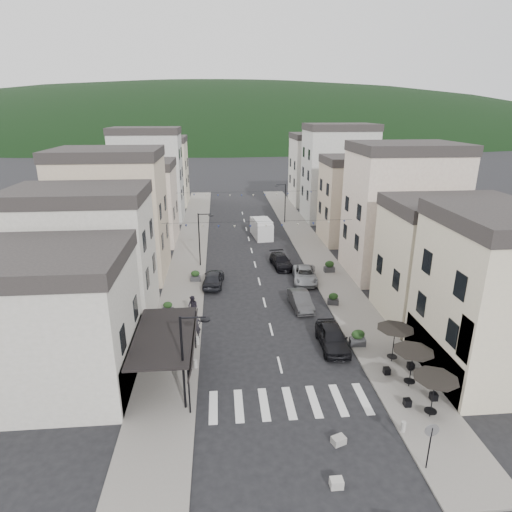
{
  "coord_description": "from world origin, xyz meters",
  "views": [
    {
      "loc": [
        -3.81,
        -18.93,
        16.57
      ],
      "look_at": [
        -0.52,
        18.78,
        3.5
      ],
      "focal_mm": 30.0,
      "sensor_mm": 36.0,
      "label": 1
    }
  ],
  "objects": [
    {
      "name": "pedestrian_b",
      "position": [
        -6.23,
        13.34,
        1.08
      ],
      "size": [
        1.18,
        1.14,
        1.92
      ],
      "primitive_type": "imported",
      "rotation": [
        0.0,
        0.0,
        -0.62
      ],
      "color": "black",
      "rests_on": "sidewalk_left"
    },
    {
      "name": "planter_lb",
      "position": [
        -6.42,
        21.43,
        0.66
      ],
      "size": [
        1.0,
        0.57,
        1.1
      ],
      "rotation": [
        0.0,
        0.0,
        -0.03
      ],
      "color": "#323235",
      "rests_on": "sidewalk_left"
    },
    {
      "name": "ground",
      "position": [
        0.0,
        0.0,
        0.0
      ],
      "size": [
        700.0,
        700.0,
        0.0
      ],
      "primitive_type": "plane",
      "color": "black",
      "rests_on": "ground"
    },
    {
      "name": "hill_backdrop",
      "position": [
        0.0,
        300.0,
        0.0
      ],
      "size": [
        640.0,
        360.0,
        70.0
      ],
      "primitive_type": "ellipsoid",
      "color": "black",
      "rests_on": "ground"
    },
    {
      "name": "buildings_row_right",
      "position": [
        14.5,
        36.59,
        6.32
      ],
      "size": [
        10.2,
        54.16,
        14.5
      ],
      "color": "beige",
      "rests_on": "ground"
    },
    {
      "name": "parked_car_e",
      "position": [
        -4.6,
        20.3,
        0.79
      ],
      "size": [
        2.34,
        4.81,
        1.58
      ],
      "primitive_type": "imported",
      "rotation": [
        0.0,
        0.0,
        3.04
      ],
      "color": "black",
      "rests_on": "ground"
    },
    {
      "name": "cafe_terrace",
      "position": [
        7.7,
        2.8,
        2.36
      ],
      "size": [
        2.5,
        8.1,
        2.53
      ],
      "color": "black",
      "rests_on": "ground"
    },
    {
      "name": "streetlamp_left_near",
      "position": [
        -5.82,
        2.0,
        3.7
      ],
      "size": [
        1.7,
        0.56,
        6.0
      ],
      "color": "black",
      "rests_on": "ground"
    },
    {
      "name": "bollards",
      "position": [
        0.0,
        5.5,
        0.42
      ],
      "size": [
        11.66,
        10.26,
        0.6
      ],
      "color": "gray",
      "rests_on": "ground"
    },
    {
      "name": "parked_car_a",
      "position": [
        4.14,
        7.98,
        0.81
      ],
      "size": [
        2.0,
        4.79,
        1.62
      ],
      "primitive_type": "imported",
      "rotation": [
        0.0,
        0.0,
        -0.02
      ],
      "color": "black",
      "rests_on": "ground"
    },
    {
      "name": "parked_car_b",
      "position": [
        3.04,
        14.64,
        0.71
      ],
      "size": [
        1.8,
        4.4,
        1.42
      ],
      "primitive_type": "imported",
      "rotation": [
        0.0,
        0.0,
        0.07
      ],
      "color": "#313133",
      "rests_on": "ground"
    },
    {
      "name": "streetlamp_left_far",
      "position": [
        -5.82,
        26.0,
        3.7
      ],
      "size": [
        1.7,
        0.56,
        6.0
      ],
      "color": "black",
      "rests_on": "ground"
    },
    {
      "name": "concrete_block_b",
      "position": [
        1.21,
        -4.11,
        0.23
      ],
      "size": [
        0.6,
        0.45,
        0.45
      ],
      "primitive_type": "cube",
      "rotation": [
        0.0,
        0.0,
        0.01
      ],
      "color": "#A29F99",
      "rests_on": "ground"
    },
    {
      "name": "pedestrian_a",
      "position": [
        -5.8,
        9.94,
        1.1
      ],
      "size": [
        0.81,
        0.64,
        1.97
      ],
      "primitive_type": "imported",
      "rotation": [
        0.0,
        0.0,
        0.26
      ],
      "color": "black",
      "rests_on": "sidewalk_left"
    },
    {
      "name": "delivery_van",
      "position": [
        1.81,
        36.78,
        1.27
      ],
      "size": [
        2.74,
        5.61,
        2.59
      ],
      "rotation": [
        0.0,
        0.0,
        0.12
      ],
      "color": "silver",
      "rests_on": "ground"
    },
    {
      "name": "bunting_near",
      "position": [
        0.0,
        22.0,
        5.65
      ],
      "size": [
        19.0,
        0.28,
        0.62
      ],
      "color": "black",
      "rests_on": "ground"
    },
    {
      "name": "planter_ra",
      "position": [
        6.0,
        7.86,
        0.73
      ],
      "size": [
        1.15,
        0.68,
        1.26
      ],
      "rotation": [
        0.0,
        0.0,
        -0.06
      ],
      "color": "#313134",
      "rests_on": "sidewalk_right"
    },
    {
      "name": "planter_rc",
      "position": [
        7.65,
        22.74,
        0.72
      ],
      "size": [
        1.12,
        0.64,
        1.23
      ],
      "rotation": [
        0.0,
        0.0,
        0.03
      ],
      "color": "#303033",
      "rests_on": "sidewalk_right"
    },
    {
      "name": "parked_car_d",
      "position": [
        2.8,
        24.96,
        0.67
      ],
      "size": [
        2.41,
        4.82,
        1.34
      ],
      "primitive_type": "imported",
      "rotation": [
        0.0,
        0.0,
        0.12
      ],
      "color": "black",
      "rests_on": "ground"
    },
    {
      "name": "streetlamp_right_far",
      "position": [
        5.82,
        44.0,
        3.7
      ],
      "size": [
        1.7,
        0.56,
        6.0
      ],
      "color": "black",
      "rests_on": "ground"
    },
    {
      "name": "traffic_sign",
      "position": [
        5.8,
        -3.5,
        1.93
      ],
      "size": [
        0.7,
        0.07,
        2.7
      ],
      "color": "black",
      "rests_on": "ground"
    },
    {
      "name": "planter_rb",
      "position": [
        6.0,
        14.84,
        0.65
      ],
      "size": [
        1.05,
        0.7,
        1.08
      ],
      "rotation": [
        0.0,
        0.0,
        -0.18
      ],
      "color": "#2C2B2E",
      "rests_on": "sidewalk_right"
    },
    {
      "name": "planter_la",
      "position": [
        -8.42,
        14.48,
        0.6
      ],
      "size": [
        1.01,
        0.79,
        0.99
      ],
      "rotation": [
        0.0,
        0.0,
        -0.39
      ],
      "color": "#2A2A2D",
      "rests_on": "sidewalk_left"
    },
    {
      "name": "bunting_far",
      "position": [
        0.0,
        38.0,
        5.65
      ],
      "size": [
        19.0,
        0.28,
        0.62
      ],
      "color": "black",
      "rests_on": "ground"
    },
    {
      "name": "boutique_building",
      "position": [
        -15.5,
        5.0,
        4.0
      ],
      "size": [
        12.0,
        8.0,
        8.0
      ],
      "primitive_type": "cube",
      "color": "#AFACA1",
      "rests_on": "ground"
    },
    {
      "name": "sidewalk_right",
      "position": [
        7.5,
        32.0,
        0.06
      ],
      "size": [
        4.0,
        76.0,
        0.12
      ],
      "primitive_type": "cube",
      "color": "slate",
      "rests_on": "ground"
    },
    {
      "name": "parked_car_c",
      "position": [
        4.6,
        20.61,
        0.7
      ],
      "size": [
        2.94,
        5.29,
        1.4
      ],
      "primitive_type": "imported",
      "rotation": [
        0.0,
        0.0,
        -0.13
      ],
      "color": "gray",
      "rests_on": "ground"
    },
    {
      "name": "boutique_awning",
      "position": [
        -7.25,
        5.0,
        3.11
      ],
      "size": [
        3.77,
        7.5,
        3.28
      ],
      "color": "black",
      "rests_on": "ground"
    },
    {
      "name": "concrete_block_c",
      "position": [
        2.04,
        -1.45,
        0.2
      ],
      "size": [
        0.83,
        0.72,
        0.4
      ],
      "primitive_type": "cube",
      "rotation": [
        0.0,
        0.0,
        0.36
      ],
      "color": "gray",
      "rests_on": "ground"
    },
    {
      "name": "sidewalk_left",
      "position": [
        -7.5,
        32.0,
        0.06
      ],
      "size": [
        4.0,
        76.0,
        0.12
      ],
      "primitive_type": "cube",
      "color": "slate",
      "rests_on": "ground"
    },
    {
      "name": "buildings_row_left",
      "position": [
        -14.5,
        37.75,
        6.12
      ],
      "size": [
        10.2,
        54.16,
        14.0
      ],
      "color": "#AFACA1",
      "rests_on": "ground"
    }
  ]
}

